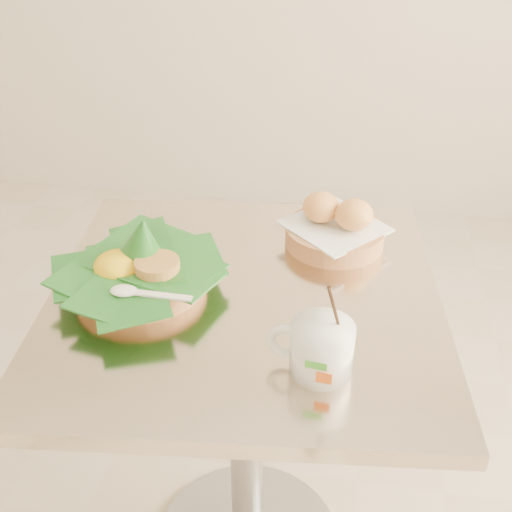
% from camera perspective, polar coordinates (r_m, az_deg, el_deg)
% --- Properties ---
extents(cafe_table, '(0.77, 0.77, 0.75)m').
position_cam_1_polar(cafe_table, '(1.30, -0.91, -11.27)').
color(cafe_table, gray).
rests_on(cafe_table, floor).
extents(rice_basket, '(0.30, 0.30, 0.15)m').
position_cam_1_polar(rice_basket, '(1.17, -10.41, -0.93)').
color(rice_basket, '#B77D4E').
rests_on(rice_basket, cafe_table).
extents(bread_basket, '(0.24, 0.24, 0.10)m').
position_cam_1_polar(bread_basket, '(1.29, 7.07, 2.51)').
color(bread_basket, '#B77D4E').
rests_on(bread_basket, cafe_table).
extents(coffee_mug, '(0.13, 0.10, 0.17)m').
position_cam_1_polar(coffee_mug, '(0.97, 5.72, -8.06)').
color(coffee_mug, white).
rests_on(coffee_mug, cafe_table).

